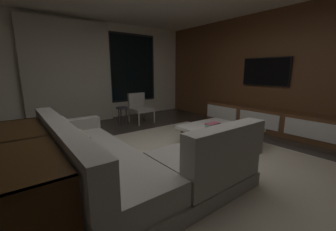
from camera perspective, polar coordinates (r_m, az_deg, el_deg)
name	(u,v)px	position (r m, az deg, el deg)	size (l,w,h in m)	color
floor	(173,162)	(3.31, 1.35, -12.48)	(9.20, 9.20, 0.00)	#332B26
back_wall_with_window	(88,72)	(6.23, -20.79, 10.97)	(6.60, 0.30, 2.70)	beige
media_wall	(279,72)	(5.48, 27.69, 10.43)	(0.12, 7.80, 2.70)	brown
area_rug	(194,158)	(3.45, 7.03, -11.38)	(3.20, 3.80, 0.01)	beige
sectional_couch	(123,163)	(2.64, -12.08, -12.40)	(1.98, 2.50, 0.82)	gray
coffee_table	(219,136)	(4.04, 13.50, -5.39)	(1.16, 1.16, 0.36)	#341F0C
book_stack_on_coffee_table	(213,125)	(3.92, 12.14, -2.59)	(0.29, 0.20, 0.09)	#BC8693
accent_chair_near_window	(140,106)	(5.73, -7.67, 2.47)	(0.56, 0.58, 0.78)	#B2ADA0
side_stool	(122,111)	(5.50, -12.23, 1.29)	(0.32, 0.32, 0.46)	#333338
media_console	(265,120)	(5.36, 24.74, -1.17)	(0.46, 3.10, 0.52)	brown
mounted_tv	(265,72)	(5.50, 24.81, 10.69)	(0.05, 1.11, 0.64)	black
console_table_behind_couch	(30,171)	(2.51, -33.16, -12.36)	(0.40, 2.10, 0.74)	#341F0C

